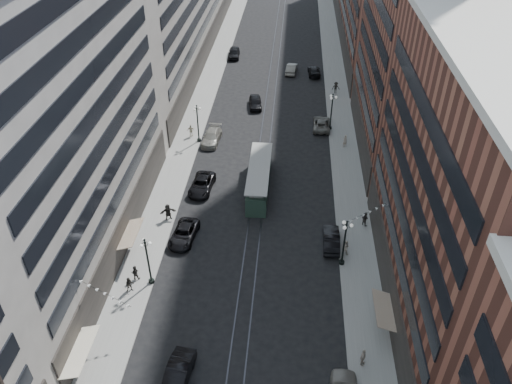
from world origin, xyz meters
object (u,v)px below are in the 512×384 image
(pedestrian_5, at_px, (168,212))
(pedestrian_9, at_px, (336,88))
(car_11, at_px, (321,124))
(pedestrian_extra_0, at_px, (345,247))
(car_7, at_px, (202,185))
(car_8, at_px, (212,137))
(lamppost_se_far, at_px, (344,241))
(pedestrian_extra_1, at_px, (135,273))
(car_10, at_px, (331,239))
(pedestrian_6, at_px, (191,131))
(pedestrian_8, at_px, (345,141))
(pedestrian_7, at_px, (365,219))
(lamppost_sw_far, at_px, (148,260))
(streetcar, at_px, (259,179))
(car_2, at_px, (184,234))
(lamppost_sw_mid, at_px, (198,122))
(lamppost_se_mid, at_px, (332,110))
(pedestrian_4, at_px, (363,357))
(pedestrian_2, at_px, (130,285))
(car_12, at_px, (314,71))
(car_13, at_px, (255,102))
(car_14, at_px, (292,69))
(car_5, at_px, (177,376))
(car_9, at_px, (234,53))

(pedestrian_5, distance_m, pedestrian_9, 40.09)
(car_11, relative_size, pedestrian_extra_0, 3.09)
(car_7, xyz_separation_m, car_8, (-0.53, 11.49, 0.04))
(lamppost_se_far, xyz_separation_m, pedestrian_extra_1, (-20.02, -3.64, -2.14))
(car_10, relative_size, pedestrian_extra_0, 2.81)
(pedestrian_6, relative_size, pedestrian_8, 1.02)
(pedestrian_7, bearing_deg, car_8, -0.39)
(lamppost_sw_far, distance_m, pedestrian_5, 9.90)
(streetcar, xyz_separation_m, pedestrian_9, (10.62, 27.90, -0.34))
(car_2, height_order, pedestrian_extra_1, pedestrian_extra_1)
(car_2, bearing_deg, pedestrian_5, 133.70)
(lamppost_sw_mid, distance_m, lamppost_se_mid, 19.07)
(lamppost_se_far, xyz_separation_m, pedestrian_4, (0.94, -11.62, -2.06))
(lamppost_sw_far, bearing_deg, streetcar, 60.68)
(pedestrian_2, xyz_separation_m, pedestrian_extra_0, (20.50, 6.73, 0.03))
(pedestrian_8, distance_m, pedestrian_9, 17.17)
(lamppost_sw_far, xyz_separation_m, pedestrian_8, (20.18, 27.11, -2.06))
(car_12, height_order, pedestrian_8, pedestrian_8)
(pedestrian_2, height_order, car_7, pedestrian_2)
(car_13, distance_m, pedestrian_9, 14.09)
(lamppost_sw_mid, relative_size, lamppost_se_mid, 1.00)
(pedestrian_extra_0, bearing_deg, car_14, -62.06)
(lamppost_sw_mid, xyz_separation_m, pedestrian_9, (19.82, 17.27, -1.98))
(car_12, relative_size, pedestrian_extra_1, 3.15)
(car_10, bearing_deg, car_13, -71.00)
(car_14, bearing_deg, lamppost_sw_mid, 69.89)
(streetcar, bearing_deg, car_12, 78.50)
(car_5, xyz_separation_m, pedestrian_8, (15.48, 37.45, 0.21))
(lamppost_se_far, distance_m, car_13, 36.33)
(car_13, xyz_separation_m, pedestrian_6, (-8.31, -10.19, 0.25))
(pedestrian_4, height_order, car_13, pedestrian_4)
(car_11, bearing_deg, lamppost_se_mid, 165.74)
(pedestrian_2, height_order, pedestrian_9, pedestrian_9)
(car_10, xyz_separation_m, car_12, (-1.02, 45.03, -0.04))
(lamppost_sw_mid, height_order, pedestrian_6, lamppost_sw_mid)
(pedestrian_2, relative_size, car_7, 0.30)
(pedestrian_2, bearing_deg, pedestrian_5, 60.52)
(pedestrian_4, bearing_deg, lamppost_sw_far, 87.31)
(car_11, xyz_separation_m, pedestrian_7, (4.08, -22.02, 0.26))
(car_8, bearing_deg, pedestrian_6, 164.79)
(pedestrian_2, height_order, pedestrian_8, pedestrian_8)
(lamppost_sw_mid, bearing_deg, pedestrian_2, -93.42)
(streetcar, distance_m, pedestrian_extra_1, 19.34)
(pedestrian_8, bearing_deg, pedestrian_extra_1, 23.55)
(car_7, xyz_separation_m, car_9, (-1.07, 43.62, 0.13))
(lamppost_sw_mid, xyz_separation_m, pedestrian_extra_1, (-1.62, -26.64, -2.14))
(pedestrian_extra_1, bearing_deg, pedestrian_8, -137.32)
(lamppost_sw_mid, distance_m, car_7, 11.78)
(car_14, bearing_deg, car_13, 74.90)
(car_10, bearing_deg, pedestrian_7, -136.87)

